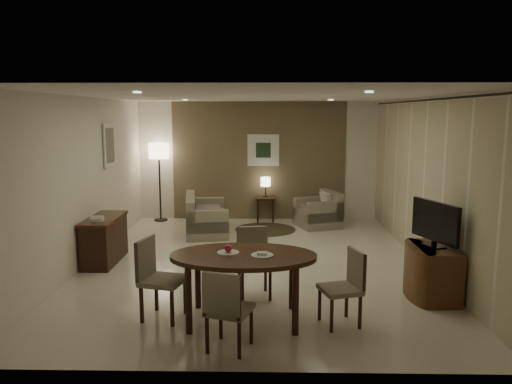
{
  "coord_description": "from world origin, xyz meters",
  "views": [
    {
      "loc": [
        0.17,
        -7.92,
        2.44
      ],
      "look_at": [
        0.0,
        0.2,
        1.15
      ],
      "focal_mm": 35.0,
      "sensor_mm": 36.0,
      "label": 1
    }
  ],
  "objects_px": {
    "console_desk": "(105,240)",
    "sofa": "(206,214)",
    "armchair": "(318,209)",
    "side_table": "(265,209)",
    "dining_table": "(243,288)",
    "tv_cabinet": "(434,272)",
    "chair_near": "(229,308)",
    "chair_far": "(254,264)",
    "floor_lamp": "(160,182)",
    "chair_right": "(340,288)",
    "chair_left": "(163,279)"
  },
  "relations": [
    {
      "from": "console_desk",
      "to": "sofa",
      "type": "relative_size",
      "value": 0.74
    },
    {
      "from": "armchair",
      "to": "side_table",
      "type": "bearing_deg",
      "value": -135.03
    },
    {
      "from": "dining_table",
      "to": "side_table",
      "type": "xyz_separation_m",
      "value": [
        0.25,
        5.53,
        -0.13
      ]
    },
    {
      "from": "tv_cabinet",
      "to": "sofa",
      "type": "relative_size",
      "value": 0.55
    },
    {
      "from": "console_desk",
      "to": "side_table",
      "type": "xyz_separation_m",
      "value": [
        2.64,
        3.23,
        -0.1
      ]
    },
    {
      "from": "console_desk",
      "to": "side_table",
      "type": "bearing_deg",
      "value": 50.73
    },
    {
      "from": "chair_near",
      "to": "sofa",
      "type": "height_order",
      "value": "chair_near"
    },
    {
      "from": "chair_far",
      "to": "console_desk",
      "type": "bearing_deg",
      "value": 139.14
    },
    {
      "from": "dining_table",
      "to": "chair_near",
      "type": "xyz_separation_m",
      "value": [
        -0.11,
        -0.72,
        0.04
      ]
    },
    {
      "from": "armchair",
      "to": "floor_lamp",
      "type": "xyz_separation_m",
      "value": [
        -3.53,
        0.55,
        0.5
      ]
    },
    {
      "from": "sofa",
      "to": "armchair",
      "type": "distance_m",
      "value": 2.41
    },
    {
      "from": "side_table",
      "to": "floor_lamp",
      "type": "relative_size",
      "value": 0.31
    },
    {
      "from": "chair_right",
      "to": "sofa",
      "type": "bearing_deg",
      "value": -171.82
    },
    {
      "from": "dining_table",
      "to": "sofa",
      "type": "bearing_deg",
      "value": 102.32
    },
    {
      "from": "dining_table",
      "to": "side_table",
      "type": "distance_m",
      "value": 5.54
    },
    {
      "from": "chair_left",
      "to": "armchair",
      "type": "distance_m",
      "value": 5.46
    },
    {
      "from": "chair_far",
      "to": "chair_right",
      "type": "bearing_deg",
      "value": -50.6
    },
    {
      "from": "tv_cabinet",
      "to": "dining_table",
      "type": "distance_m",
      "value": 2.62
    },
    {
      "from": "tv_cabinet",
      "to": "dining_table",
      "type": "bearing_deg",
      "value": -162.27
    },
    {
      "from": "floor_lamp",
      "to": "tv_cabinet",
      "type": "bearing_deg",
      "value": -45.49
    },
    {
      "from": "chair_near",
      "to": "chair_left",
      "type": "relative_size",
      "value": 0.91
    },
    {
      "from": "tv_cabinet",
      "to": "chair_near",
      "type": "xyz_separation_m",
      "value": [
        -2.61,
        -1.52,
        0.09
      ]
    },
    {
      "from": "dining_table",
      "to": "chair_right",
      "type": "xyz_separation_m",
      "value": [
        1.12,
        -0.09,
        0.03
      ]
    },
    {
      "from": "chair_far",
      "to": "sofa",
      "type": "height_order",
      "value": "chair_far"
    },
    {
      "from": "floor_lamp",
      "to": "chair_left",
      "type": "bearing_deg",
      "value": -77.72
    },
    {
      "from": "chair_far",
      "to": "sofa",
      "type": "xyz_separation_m",
      "value": [
        -1.07,
        3.64,
        -0.07
      ]
    },
    {
      "from": "chair_near",
      "to": "side_table",
      "type": "distance_m",
      "value": 6.27
    },
    {
      "from": "chair_far",
      "to": "armchair",
      "type": "xyz_separation_m",
      "value": [
        1.27,
        4.19,
        -0.08
      ]
    },
    {
      "from": "chair_right",
      "to": "armchair",
      "type": "height_order",
      "value": "chair_right"
    },
    {
      "from": "chair_near",
      "to": "sofa",
      "type": "bearing_deg",
      "value": -62.47
    },
    {
      "from": "chair_near",
      "to": "chair_far",
      "type": "bearing_deg",
      "value": -80.26
    },
    {
      "from": "chair_near",
      "to": "sofa",
      "type": "distance_m",
      "value": 5.21
    },
    {
      "from": "tv_cabinet",
      "to": "chair_right",
      "type": "distance_m",
      "value": 1.64
    },
    {
      "from": "dining_table",
      "to": "chair_far",
      "type": "bearing_deg",
      "value": 82.08
    },
    {
      "from": "console_desk",
      "to": "side_table",
      "type": "distance_m",
      "value": 4.18
    },
    {
      "from": "chair_right",
      "to": "chair_far",
      "type": "bearing_deg",
      "value": -147.53
    },
    {
      "from": "tv_cabinet",
      "to": "sofa",
      "type": "bearing_deg",
      "value": 133.7
    },
    {
      "from": "chair_left",
      "to": "dining_table",
      "type": "bearing_deg",
      "value": -79.07
    },
    {
      "from": "tv_cabinet",
      "to": "side_table",
      "type": "height_order",
      "value": "tv_cabinet"
    },
    {
      "from": "chair_right",
      "to": "tv_cabinet",
      "type": "bearing_deg",
      "value": 106.22
    },
    {
      "from": "chair_far",
      "to": "chair_right",
      "type": "xyz_separation_m",
      "value": [
        1.01,
        -0.88,
        -0.02
      ]
    },
    {
      "from": "side_table",
      "to": "armchair",
      "type": "bearing_deg",
      "value": -26.08
    },
    {
      "from": "chair_left",
      "to": "floor_lamp",
      "type": "bearing_deg",
      "value": 25.87
    },
    {
      "from": "chair_left",
      "to": "armchair",
      "type": "xyz_separation_m",
      "value": [
        2.34,
        4.93,
        -0.1
      ]
    },
    {
      "from": "console_desk",
      "to": "chair_left",
      "type": "distance_m",
      "value": 2.68
    },
    {
      "from": "console_desk",
      "to": "tv_cabinet",
      "type": "relative_size",
      "value": 1.33
    },
    {
      "from": "chair_near",
      "to": "floor_lamp",
      "type": "bearing_deg",
      "value": -53.81
    },
    {
      "from": "tv_cabinet",
      "to": "armchair",
      "type": "distance_m",
      "value": 4.33
    },
    {
      "from": "side_table",
      "to": "chair_left",
      "type": "bearing_deg",
      "value": -102.41
    },
    {
      "from": "dining_table",
      "to": "chair_right",
      "type": "height_order",
      "value": "chair_right"
    }
  ]
}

